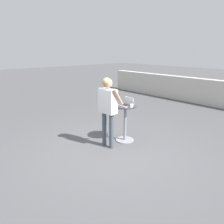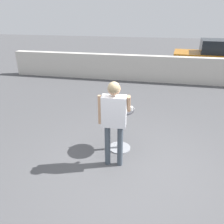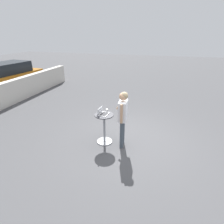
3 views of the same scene
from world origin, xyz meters
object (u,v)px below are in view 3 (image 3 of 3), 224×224
Objects in this scene: coffee_mug at (107,110)px; standing_person at (123,112)px; parked_car_near_street at (7,77)px; laptop at (103,113)px; cafe_table at (104,127)px.

standing_person reaches higher than coffee_mug.
standing_person is at bearing -114.93° from parked_car_near_street.
coffee_mug is (0.23, -0.06, -0.00)m from laptop.
parked_car_near_street is at bearing 65.01° from coffee_mug.
standing_person reaches higher than cafe_table.
parked_car_near_street is (3.73, 7.45, -0.20)m from laptop.
standing_person reaches higher than laptop.
laptop is 0.21× the size of standing_person.
cafe_table is 9.31× the size of coffee_mug.
cafe_table is 2.70× the size of laptop.
parked_car_near_street is at bearing 63.42° from laptop.
cafe_table is 0.21× the size of parked_car_near_street.
coffee_mug is 0.06× the size of standing_person.
parked_car_near_street reaches higher than cafe_table.
parked_car_near_street reaches higher than laptop.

